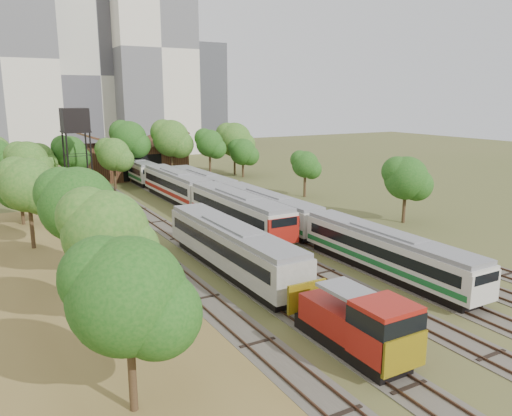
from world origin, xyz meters
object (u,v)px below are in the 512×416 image
railcar_red_set (203,197)px  shunter_locomotive (361,326)px  railcar_green_set (268,209)px  water_tower (75,122)px

railcar_red_set → shunter_locomotive: size_ratio=4.27×
railcar_red_set → railcar_green_set: (4.00, -7.95, -0.27)m
water_tower → railcar_red_set: bearing=-59.0°
shunter_locomotive → water_tower: bearing=95.0°
shunter_locomotive → railcar_red_set: bearing=80.0°
railcar_red_set → railcar_green_set: size_ratio=0.66×
railcar_red_set → shunter_locomotive: bearing=-100.0°
railcar_green_set → shunter_locomotive: bearing=-111.0°
railcar_green_set → railcar_red_set: bearing=116.7°
water_tower → railcar_green_set: bearing=-60.3°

